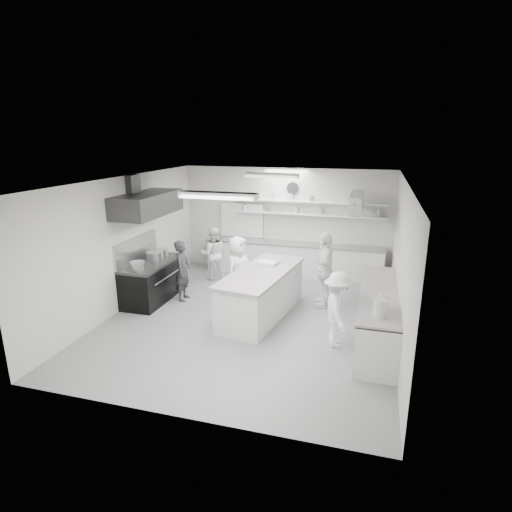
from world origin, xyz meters
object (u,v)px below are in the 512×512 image
(prep_island, at_px, (262,294))
(cook_back, at_px, (213,254))
(cook_stove, at_px, (183,271))
(stove, at_px, (153,282))
(back_counter, at_px, (293,259))
(right_counter, at_px, (377,316))

(prep_island, relative_size, cook_back, 1.81)
(cook_stove, xyz_separation_m, cook_back, (0.14, 1.63, -0.01))
(stove, relative_size, cook_back, 1.23)
(back_counter, distance_m, prep_island, 2.95)
(stove, distance_m, back_counter, 4.03)
(stove, xyz_separation_m, cook_back, (0.85, 1.84, 0.28))
(back_counter, xyz_separation_m, cook_back, (-2.05, -0.96, 0.27))
(stove, height_order, cook_stove, cook_stove)
(back_counter, height_order, cook_back, cook_back)
(prep_island, height_order, cook_back, cook_back)
(right_counter, relative_size, prep_island, 1.24)
(right_counter, xyz_separation_m, prep_island, (-2.48, 0.45, 0.02))
(prep_island, height_order, cook_stove, cook_stove)
(cook_stove, relative_size, cook_back, 1.01)
(stove, bearing_deg, back_counter, 43.99)
(stove, distance_m, right_counter, 5.28)
(back_counter, bearing_deg, prep_island, -92.43)
(right_counter, relative_size, cook_stove, 2.23)
(back_counter, height_order, right_counter, right_counter)
(cook_stove, bearing_deg, prep_island, -105.66)
(stove, height_order, right_counter, right_counter)
(right_counter, distance_m, cook_stove, 4.62)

